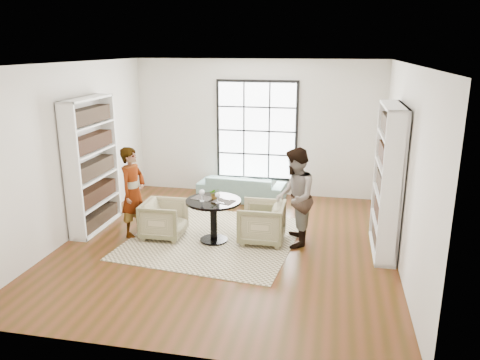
% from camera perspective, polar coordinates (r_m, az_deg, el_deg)
% --- Properties ---
extents(ground, '(6.00, 6.00, 0.00)m').
position_cam_1_polar(ground, '(8.05, -1.57, -7.85)').
color(ground, '#592C15').
extents(room_shell, '(6.00, 6.01, 6.00)m').
position_cam_1_polar(room_shell, '(8.14, -0.78, 1.80)').
color(room_shell, silver).
rests_on(room_shell, ground).
extents(rug, '(3.07, 3.07, 0.01)m').
position_cam_1_polar(rug, '(8.29, -3.23, -7.07)').
color(rug, beige).
rests_on(rug, ground).
extents(pedestal_table, '(0.94, 0.94, 0.75)m').
position_cam_1_polar(pedestal_table, '(7.98, -3.25, -3.86)').
color(pedestal_table, black).
rests_on(pedestal_table, ground).
extents(sofa, '(1.92, 0.85, 0.55)m').
position_cam_1_polar(sofa, '(10.25, 0.22, -0.90)').
color(sofa, gray).
rests_on(sofa, ground).
extents(armchair_left, '(0.74, 0.72, 0.66)m').
position_cam_1_polar(armchair_left, '(8.34, -9.25, -4.74)').
color(armchair_left, '#BFBC88').
rests_on(armchair_left, ground).
extents(armchair_right, '(0.77, 0.75, 0.70)m').
position_cam_1_polar(armchair_right, '(8.04, 2.65, -5.20)').
color(armchair_right, tan).
rests_on(armchair_right, ground).
extents(person_left, '(0.48, 0.64, 1.60)m').
position_cam_1_polar(person_left, '(8.39, -12.91, -1.43)').
color(person_left, gray).
rests_on(person_left, ground).
extents(person_right, '(0.69, 0.86, 1.67)m').
position_cam_1_polar(person_right, '(7.81, 6.68, -2.15)').
color(person_right, gray).
rests_on(person_right, ground).
extents(placemat_left, '(0.40, 0.35, 0.01)m').
position_cam_1_polar(placemat_left, '(8.01, -4.57, -2.23)').
color(placemat_left, black).
rests_on(placemat_left, pedestal_table).
extents(placemat_right, '(0.40, 0.35, 0.01)m').
position_cam_1_polar(placemat_right, '(7.84, -1.99, -2.61)').
color(placemat_right, black).
rests_on(placemat_right, pedestal_table).
extents(cutlery_left, '(0.20, 0.25, 0.01)m').
position_cam_1_polar(cutlery_left, '(8.01, -4.58, -2.18)').
color(cutlery_left, '#BAB9BE').
rests_on(cutlery_left, placemat_left).
extents(cutlery_right, '(0.20, 0.25, 0.01)m').
position_cam_1_polar(cutlery_right, '(7.83, -1.99, -2.56)').
color(cutlery_right, '#BAB9BE').
rests_on(cutlery_right, placemat_right).
extents(wine_glass_left, '(0.10, 0.10, 0.21)m').
position_cam_1_polar(wine_glass_left, '(7.82, -4.67, -1.56)').
color(wine_glass_left, silver).
rests_on(wine_glass_left, pedestal_table).
extents(wine_glass_right, '(0.08, 0.08, 0.19)m').
position_cam_1_polar(wine_glass_right, '(7.73, -2.77, -1.88)').
color(wine_glass_right, silver).
rests_on(wine_glass_right, pedestal_table).
extents(flower_centerpiece, '(0.21, 0.19, 0.19)m').
position_cam_1_polar(flower_centerpiece, '(7.94, -3.13, -1.68)').
color(flower_centerpiece, gray).
rests_on(flower_centerpiece, pedestal_table).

